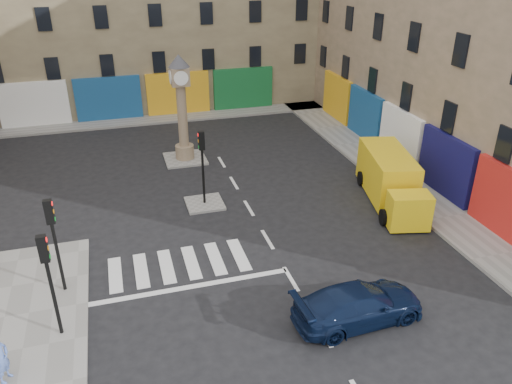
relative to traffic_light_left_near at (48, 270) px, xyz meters
name	(u,v)px	position (x,y,z in m)	size (l,w,h in m)	color
ground	(300,295)	(8.30, -0.20, -2.62)	(120.00, 120.00, 0.00)	black
sidewalk_right	(378,164)	(17.00, 9.80, -2.55)	(2.60, 30.00, 0.15)	gray
sidewalk_far	(140,120)	(4.30, 22.00, -2.55)	(32.00, 2.40, 0.15)	gray
island_near	(205,203)	(6.30, 7.80, -2.56)	(1.80, 1.80, 0.12)	gray
island_far	(185,159)	(6.30, 13.80, -2.56)	(2.40, 2.40, 0.12)	gray
building_right	(498,17)	(23.30, 9.80, 5.38)	(10.00, 30.00, 16.00)	#9E8267
traffic_light_left_near	(48,270)	(0.00, 0.00, 0.00)	(0.28, 0.22, 3.70)	black
traffic_light_left_far	(53,232)	(0.00, 2.40, 0.00)	(0.28, 0.22, 3.70)	black
traffic_light_island	(202,156)	(6.30, 7.80, -0.03)	(0.28, 0.22, 3.70)	black
clock_pillar	(181,102)	(6.30, 13.80, 0.93)	(1.20, 1.20, 6.10)	#9E8267
navy_sedan	(359,304)	(9.68, -2.03, -1.95)	(1.87, 4.60, 1.33)	black
yellow_van	(391,179)	(15.28, 5.69, -1.48)	(3.31, 6.60, 2.30)	yellow
pedestrian_blue	(1,359)	(-1.43, -1.63, -1.67)	(0.58, 0.38, 1.60)	#5977CB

